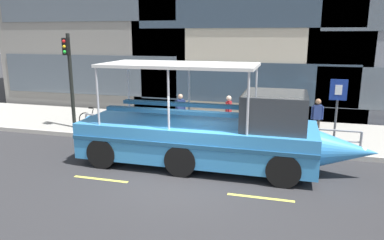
# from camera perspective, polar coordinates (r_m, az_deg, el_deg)

# --- Properties ---
(ground_plane) EXTENTS (120.00, 120.00, 0.00)m
(ground_plane) POSITION_cam_1_polar(r_m,az_deg,el_deg) (11.23, -1.29, -9.06)
(ground_plane) COLOR #2B2B2D
(sidewalk) EXTENTS (32.00, 4.80, 0.18)m
(sidewalk) POSITION_cam_1_polar(r_m,az_deg,el_deg) (16.37, 4.34, -1.51)
(sidewalk) COLOR #99968E
(sidewalk) RESTS_ON ground_plane
(curb_edge) EXTENTS (32.00, 0.18, 0.18)m
(curb_edge) POSITION_cam_1_polar(r_m,az_deg,el_deg) (14.03, 2.36, -4.03)
(curb_edge) COLOR #B2ADA3
(curb_edge) RESTS_ON ground_plane
(lane_centreline) EXTENTS (25.80, 0.12, 0.01)m
(lane_centreline) POSITION_cam_1_polar(r_m,az_deg,el_deg) (10.52, -2.58, -10.67)
(lane_centreline) COLOR #DBD64C
(lane_centreline) RESTS_ON ground_plane
(curb_guardrail) EXTENTS (11.05, 0.09, 0.80)m
(curb_guardrail) POSITION_cam_1_polar(r_m,az_deg,el_deg) (14.17, 2.88, -1.26)
(curb_guardrail) COLOR gray
(curb_guardrail) RESTS_ON sidewalk
(traffic_light_pole) EXTENTS (0.24, 0.46, 4.15)m
(traffic_light_pole) POSITION_cam_1_polar(r_m,az_deg,el_deg) (16.77, -18.80, 7.23)
(traffic_light_pole) COLOR black
(traffic_light_pole) RESTS_ON sidewalk
(parking_sign) EXTENTS (0.60, 0.12, 2.54)m
(parking_sign) POSITION_cam_1_polar(r_m,az_deg,el_deg) (14.18, 22.02, 2.73)
(parking_sign) COLOR #4C4F54
(parking_sign) RESTS_ON sidewalk
(leaned_bicycle) EXTENTS (1.74, 0.46, 0.96)m
(leaned_bicycle) POSITION_cam_1_polar(r_m,az_deg,el_deg) (16.64, -14.95, -0.03)
(leaned_bicycle) COLOR black
(leaned_bicycle) RESTS_ON sidewalk
(duck_tour_boat) EXTENTS (9.61, 2.66, 3.38)m
(duck_tour_boat) POSITION_cam_1_polar(r_m,az_deg,el_deg) (11.90, 3.29, -2.19)
(duck_tour_boat) COLOR #388CD1
(duck_tour_boat) RESTS_ON ground_plane
(pedestrian_near_bow) EXTENTS (0.47, 0.23, 1.65)m
(pedestrian_near_bow) POSITION_cam_1_polar(r_m,az_deg,el_deg) (15.13, 19.19, 0.76)
(pedestrian_near_bow) COLOR #47423D
(pedestrian_near_bow) RESTS_ON sidewalk
(pedestrian_mid_left) EXTENTS (0.23, 0.46, 1.62)m
(pedestrian_mid_left) POSITION_cam_1_polar(r_m,az_deg,el_deg) (15.30, 5.81, 1.50)
(pedestrian_mid_left) COLOR #47423D
(pedestrian_mid_left) RESTS_ON sidewalk
(pedestrian_mid_right) EXTENTS (0.42, 0.27, 1.56)m
(pedestrian_mid_right) POSITION_cam_1_polar(r_m,az_deg,el_deg) (15.95, -1.84, 1.93)
(pedestrian_mid_right) COLOR #1E2338
(pedestrian_mid_right) RESTS_ON sidewalk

